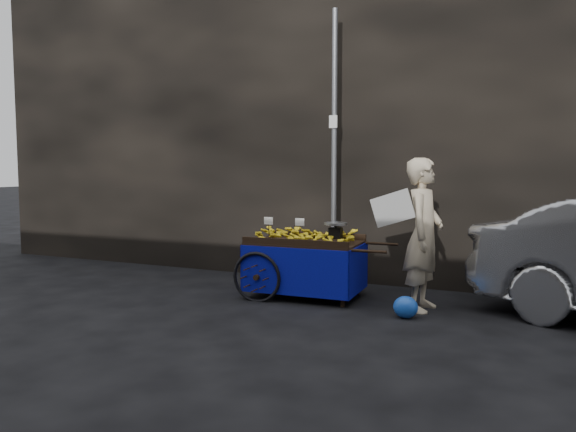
% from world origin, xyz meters
% --- Properties ---
extents(ground, '(80.00, 80.00, 0.00)m').
position_xyz_m(ground, '(0.00, 0.00, 0.00)').
color(ground, black).
rests_on(ground, ground).
extents(building_wall, '(13.50, 2.00, 5.00)m').
position_xyz_m(building_wall, '(0.39, 2.60, 2.50)').
color(building_wall, black).
rests_on(building_wall, ground).
extents(street_pole, '(0.12, 0.10, 4.00)m').
position_xyz_m(street_pole, '(0.30, 1.30, 2.01)').
color(street_pole, slate).
rests_on(street_pole, ground).
extents(banana_cart, '(2.04, 1.05, 1.09)m').
position_xyz_m(banana_cart, '(0.15, 0.45, 0.68)').
color(banana_cart, black).
rests_on(banana_cart, ground).
extents(vendor, '(0.89, 0.71, 1.86)m').
position_xyz_m(vendor, '(1.78, 0.38, 0.93)').
color(vendor, '#C0AE8E').
rests_on(vendor, ground).
extents(plastic_bag, '(0.29, 0.23, 0.26)m').
position_xyz_m(plastic_bag, '(1.68, -0.08, 0.13)').
color(plastic_bag, blue).
rests_on(plastic_bag, ground).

